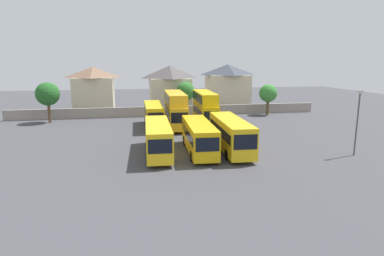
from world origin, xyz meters
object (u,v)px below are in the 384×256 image
at_px(bus_1, 158,137).
at_px(bus_3, 231,133).
at_px(house_terrace_centre, 170,88).
at_px(house_terrace_right, 227,86).
at_px(bus_5, 175,108).
at_px(tree_behind_wall, 48,94).
at_px(tree_right_of_lot, 268,93).
at_px(house_terrace_left, 94,90).
at_px(tree_left_of_lot, 186,91).
at_px(bus_6, 205,107).
at_px(bus_4, 154,114).
at_px(lamp_post_lot_edge, 357,119).
at_px(bus_2, 199,135).

xyz_separation_m(bus_1, bus_3, (7.99, -0.12, 0.12)).
bearing_deg(house_terrace_centre, house_terrace_right, -0.12).
bearing_deg(bus_5, tree_behind_wall, -108.17).
xyz_separation_m(house_terrace_right, tree_right_of_lot, (4.94, -9.70, -0.71)).
bearing_deg(house_terrace_left, bus_3, -60.71).
bearing_deg(house_terrace_right, tree_left_of_lot, -152.03).
bearing_deg(house_terrace_right, tree_behind_wall, -162.09).
relative_size(bus_5, house_terrace_right, 1.22).
bearing_deg(bus_6, house_terrace_centre, -166.20).
relative_size(bus_3, bus_5, 1.00).
relative_size(bus_4, tree_right_of_lot, 1.84).
height_order(house_terrace_left, tree_left_of_lot, house_terrace_left).
bearing_deg(bus_6, house_terrace_right, 156.81).
bearing_deg(bus_1, house_terrace_left, -160.45).
relative_size(bus_4, house_terrace_right, 1.14).
relative_size(house_terrace_left, tree_right_of_lot, 1.54).
xyz_separation_m(house_terrace_left, tree_behind_wall, (-6.12, -9.62, 0.15)).
xyz_separation_m(bus_3, house_terrace_right, (9.34, 32.56, 2.68)).
distance_m(bus_3, house_terrace_left, 36.18).
bearing_deg(lamp_post_lot_edge, tree_left_of_lot, 112.05).
relative_size(bus_4, house_terrace_centre, 1.17).
height_order(bus_3, bus_4, bus_3).
distance_m(house_terrace_left, house_terrace_centre, 14.87).
relative_size(house_terrace_centre, tree_right_of_lot, 1.58).
relative_size(bus_6, house_terrace_right, 1.19).
bearing_deg(bus_4, bus_2, 15.22).
height_order(house_terrace_centre, tree_behind_wall, house_terrace_centre).
bearing_deg(tree_left_of_lot, bus_4, -119.02).
distance_m(house_terrace_left, house_terrace_right, 27.03).
bearing_deg(bus_4, house_terrace_centre, 166.22).
distance_m(bus_2, house_terrace_left, 34.59).
xyz_separation_m(bus_1, house_terrace_left, (-9.67, 31.36, 2.58)).
distance_m(bus_1, house_terrace_right, 36.89).
distance_m(bus_1, tree_left_of_lot, 28.36).
height_order(bus_5, bus_6, bus_5).
relative_size(tree_left_of_lot, tree_right_of_lot, 1.05).
height_order(bus_1, tree_left_of_lot, tree_left_of_lot).
bearing_deg(lamp_post_lot_edge, bus_1, 168.09).
relative_size(tree_right_of_lot, lamp_post_lot_edge, 0.83).
bearing_deg(tree_right_of_lot, house_terrace_right, 116.96).
height_order(bus_5, tree_left_of_lot, tree_left_of_lot).
bearing_deg(bus_3, house_terrace_left, -147.76).
height_order(bus_4, tree_left_of_lot, tree_left_of_lot).
xyz_separation_m(house_terrace_left, house_terrace_centre, (14.83, 1.11, 0.11)).
relative_size(bus_3, tree_left_of_lot, 1.88).
height_order(bus_5, lamp_post_lot_edge, lamp_post_lot_edge).
xyz_separation_m(house_terrace_left, tree_left_of_lot, (17.20, -4.12, -0.26)).
xyz_separation_m(bus_1, house_terrace_right, (17.33, 32.45, 2.80)).
distance_m(bus_4, tree_right_of_lot, 23.23).
relative_size(bus_1, house_terrace_right, 1.16).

